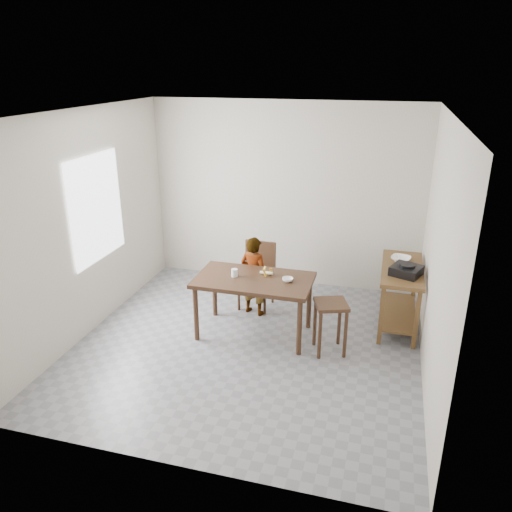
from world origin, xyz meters
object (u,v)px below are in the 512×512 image
(child, at_px, (254,276))
(stool, at_px, (330,327))
(dining_table, at_px, (254,306))
(dining_chair, at_px, (256,277))
(prep_counter, at_px, (399,297))

(child, height_order, stool, child)
(dining_table, bearing_deg, stool, -9.62)
(dining_chair, height_order, stool, dining_chair)
(stool, bearing_deg, dining_chair, 141.73)
(dining_table, distance_m, prep_counter, 1.86)
(child, distance_m, stool, 1.32)
(dining_table, distance_m, stool, 0.97)
(child, bearing_deg, dining_chair, -67.10)
(dining_chair, bearing_deg, dining_table, -73.39)
(dining_table, bearing_deg, prep_counter, 22.15)
(prep_counter, distance_m, child, 1.88)
(dining_table, height_order, dining_chair, dining_chair)
(prep_counter, relative_size, child, 1.11)
(dining_table, relative_size, stool, 2.23)
(prep_counter, height_order, child, child)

